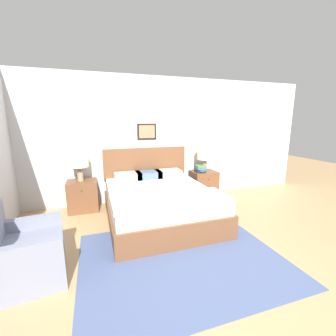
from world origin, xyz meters
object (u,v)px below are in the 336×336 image
at_px(nightstand_near_window, 83,196).
at_px(nightstand_by_door, 204,184).
at_px(table_lamp_by_door, 205,155).
at_px(bed, 159,202).
at_px(armchair, 24,255).
at_px(table_lamp_near_window, 79,162).

relative_size(nightstand_near_window, nightstand_by_door, 1.00).
distance_m(nightstand_by_door, table_lamp_by_door, 0.65).
height_order(bed, armchair, bed).
bearing_deg(table_lamp_by_door, nightstand_near_window, -179.70).
relative_size(table_lamp_near_window, table_lamp_by_door, 1.00).
bearing_deg(table_lamp_by_door, bed, -147.85).
xyz_separation_m(armchair, nightstand_near_window, (0.53, 1.85, -0.00)).
bearing_deg(nightstand_by_door, table_lamp_near_window, 179.70).
relative_size(bed, armchair, 2.43).
distance_m(bed, armchair, 2.10).
xyz_separation_m(nightstand_near_window, table_lamp_near_window, (-0.02, 0.01, 0.65)).
bearing_deg(nightstand_near_window, armchair, -105.89).
height_order(armchair, nightstand_by_door, armchair).
xyz_separation_m(bed, armchair, (-1.81, -1.05, -0.01)).
bearing_deg(nightstand_by_door, bed, -148.13).
relative_size(armchair, nightstand_by_door, 1.47).
xyz_separation_m(armchair, table_lamp_near_window, (0.51, 1.87, 0.65)).
height_order(bed, table_lamp_near_window, bed).
height_order(nightstand_by_door, table_lamp_by_door, table_lamp_by_door).
xyz_separation_m(table_lamp_near_window, table_lamp_by_door, (2.59, 0.00, 0.00)).
bearing_deg(nightstand_by_door, table_lamp_by_door, 60.08).
bearing_deg(nightstand_near_window, bed, -31.87).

